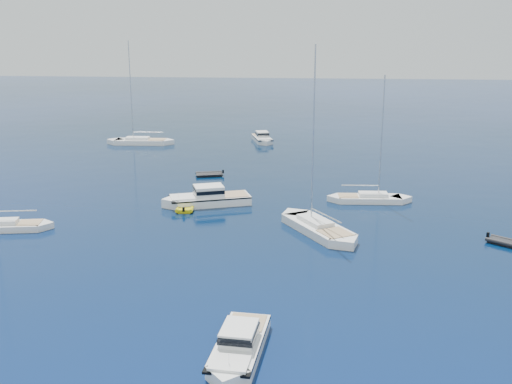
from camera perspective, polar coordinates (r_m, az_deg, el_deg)
ground at (r=40.49m, az=5.77°, el=-11.83°), size 400.00×400.00×0.00m
motor_cruiser_near at (r=36.41m, az=-1.64°, el=-15.05°), size 3.25×8.66×2.23m
motor_cruiser_centre at (r=65.48m, az=-4.61°, el=-1.18°), size 10.62×6.43×2.67m
motor_cruiser_horizon at (r=102.01m, az=0.60°, el=4.75°), size 4.71×8.63×2.17m
sailboat_mid_r at (r=56.87m, az=5.81°, el=-3.75°), size 8.96×11.84×17.63m
sailboat_mid_l at (r=61.88m, az=-22.40°, el=-3.28°), size 9.58×4.08×13.66m
sailboat_centre at (r=67.51m, az=10.58°, el=-0.90°), size 9.79×3.10×14.19m
sailboat_far_l at (r=101.64m, az=-10.77°, el=4.45°), size 11.79×3.62×17.12m
tender_yellow at (r=64.24m, az=-6.59°, el=-1.56°), size 2.58×4.25×0.95m
tender_grey_near at (r=57.65m, az=22.36°, el=-4.59°), size 3.68×3.44×0.95m
tender_grey_far at (r=78.21m, az=-4.41°, el=1.51°), size 3.99×2.85×0.95m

